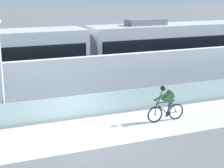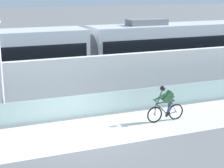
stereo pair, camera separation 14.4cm
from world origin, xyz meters
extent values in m
plane|color=slate|center=(0.00, 0.00, 0.00)|extent=(200.00, 200.00, 0.00)
cube|color=silver|center=(0.00, 0.00, 0.01)|extent=(32.00, 3.20, 0.01)
cube|color=silver|center=(0.00, 1.85, 0.51)|extent=(32.00, 0.05, 1.02)
cube|color=silver|center=(0.00, 3.65, 1.20)|extent=(32.00, 0.36, 2.39)
cube|color=#595654|center=(0.00, 6.13, 0.00)|extent=(32.00, 0.08, 0.01)
cube|color=#595654|center=(0.00, 7.57, 0.00)|extent=(32.00, 0.08, 0.01)
cube|color=#232326|center=(0.19, 6.85, 0.36)|extent=(1.40, 1.88, 0.20)
cylinder|color=black|center=(0.19, 6.13, 0.30)|extent=(0.60, 0.10, 0.60)
cylinder|color=black|center=(0.19, 7.57, 0.30)|extent=(0.60, 0.10, 0.60)
cube|color=silver|center=(8.17, 6.85, 1.90)|extent=(11.00, 2.50, 3.10)
cube|color=black|center=(8.17, 6.85, 2.25)|extent=(10.56, 2.54, 1.04)
cube|color=#14724C|center=(8.17, 6.85, 0.53)|extent=(10.78, 2.53, 0.28)
cube|color=slate|center=(6.19, 6.85, 3.63)|extent=(2.40, 1.10, 0.36)
cube|color=#232326|center=(4.65, 6.85, 0.36)|extent=(1.40, 1.88, 0.20)
cylinder|color=black|center=(4.65, 6.13, 0.30)|extent=(0.60, 0.10, 0.60)
cylinder|color=black|center=(4.65, 7.57, 0.30)|extent=(0.60, 0.10, 0.60)
cube|color=#232326|center=(11.69, 6.85, 0.36)|extent=(1.40, 1.88, 0.20)
cylinder|color=black|center=(11.69, 7.57, 0.30)|extent=(0.60, 0.10, 0.60)
cylinder|color=#59595B|center=(2.42, 6.85, 1.90)|extent=(0.60, 2.30, 2.30)
torus|color=black|center=(3.19, 0.00, 0.36)|extent=(0.72, 0.06, 0.72)
cylinder|color=#99999E|center=(3.19, 0.00, 0.36)|extent=(0.07, 0.10, 0.07)
torus|color=black|center=(4.24, 0.00, 0.36)|extent=(0.72, 0.06, 0.72)
cylinder|color=#99999E|center=(4.24, 0.00, 0.36)|extent=(0.07, 0.10, 0.07)
cylinder|color=black|center=(3.53, 0.00, 0.57)|extent=(0.60, 0.04, 0.58)
cylinder|color=black|center=(3.90, 0.00, 0.59)|extent=(0.22, 0.04, 0.59)
cylinder|color=black|center=(3.62, 0.00, 0.86)|extent=(0.76, 0.04, 0.07)
cylinder|color=black|center=(4.03, 0.00, 0.33)|extent=(0.43, 0.03, 0.09)
cylinder|color=black|center=(4.12, 0.00, 0.62)|extent=(0.27, 0.02, 0.53)
cylinder|color=black|center=(3.21, 0.00, 0.60)|extent=(0.08, 0.03, 0.49)
cube|color=black|center=(3.99, 0.00, 0.90)|extent=(0.24, 0.10, 0.05)
cylinder|color=black|center=(3.24, 0.00, 0.95)|extent=(0.03, 0.58, 0.03)
cylinder|color=#262628|center=(3.81, 0.00, 0.30)|extent=(0.18, 0.02, 0.18)
cube|color=#33663F|center=(3.77, 0.00, 1.11)|extent=(0.50, 0.28, 0.51)
cube|color=#336638|center=(3.87, 0.00, 1.02)|extent=(0.38, 0.30, 0.38)
sphere|color=#997051|center=(3.53, 0.00, 1.46)|extent=(0.20, 0.20, 0.20)
sphere|color=black|center=(3.53, 0.00, 1.49)|extent=(0.23, 0.23, 0.23)
cylinder|color=#33663F|center=(3.42, 0.00, 1.12)|extent=(0.44, 0.41, 0.41)
cylinder|color=#33663F|center=(3.42, 0.00, 1.12)|extent=(0.44, 0.41, 0.41)
cylinder|color=#384766|center=(3.88, 0.00, 0.55)|extent=(0.29, 0.33, 0.80)
cylinder|color=#384766|center=(3.88, 0.00, 0.69)|extent=(0.29, 0.33, 0.54)
cylinder|color=gray|center=(-2.84, 2.15, 0.10)|extent=(0.24, 0.24, 0.20)
cylinder|color=silver|center=(-2.84, 2.15, 2.20)|extent=(0.12, 0.12, 4.20)
camera|label=1|loc=(-4.12, -13.07, 5.64)|focal=58.68mm
camera|label=2|loc=(-3.99, -13.13, 5.64)|focal=58.68mm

